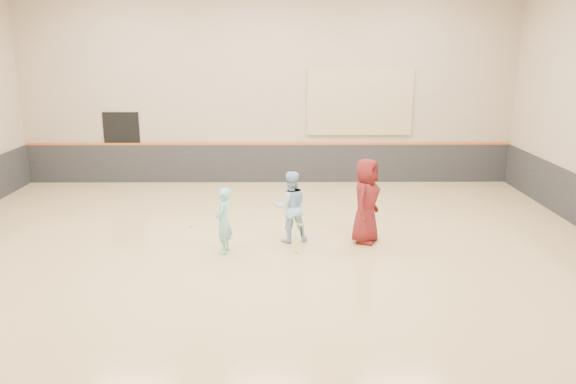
{
  "coord_description": "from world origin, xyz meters",
  "views": [
    {
      "loc": [
        0.48,
        -11.17,
        4.22
      ],
      "look_at": [
        0.57,
        0.4,
        1.15
      ],
      "focal_mm": 35.0,
      "sensor_mm": 36.0,
      "label": 1
    }
  ],
  "objects_px": {
    "young_man": "(366,201)",
    "spare_racket": "(222,195)",
    "girl": "(223,221)",
    "instructor": "(290,207)"
  },
  "relations": [
    {
      "from": "girl",
      "to": "young_man",
      "type": "height_order",
      "value": "young_man"
    },
    {
      "from": "instructor",
      "to": "girl",
      "type": "bearing_deg",
      "value": 14.62
    },
    {
      "from": "instructor",
      "to": "spare_racket",
      "type": "bearing_deg",
      "value": -74.67
    },
    {
      "from": "girl",
      "to": "spare_racket",
      "type": "bearing_deg",
      "value": -166.63
    },
    {
      "from": "girl",
      "to": "instructor",
      "type": "height_order",
      "value": "instructor"
    },
    {
      "from": "young_man",
      "to": "girl",
      "type": "bearing_deg",
      "value": 128.23
    },
    {
      "from": "instructor",
      "to": "young_man",
      "type": "distance_m",
      "value": 1.64
    },
    {
      "from": "young_man",
      "to": "spare_racket",
      "type": "relative_size",
      "value": 2.75
    },
    {
      "from": "girl",
      "to": "spare_racket",
      "type": "distance_m",
      "value": 4.4
    },
    {
      "from": "girl",
      "to": "instructor",
      "type": "relative_size",
      "value": 0.88
    }
  ]
}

